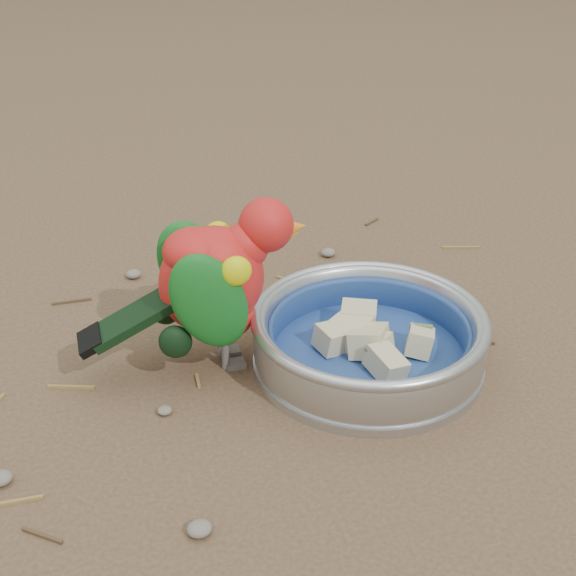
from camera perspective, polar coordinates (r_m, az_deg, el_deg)
name	(u,v)px	position (r m, az deg, el deg)	size (l,w,h in m)	color
ground	(352,416)	(0.78, 4.60, -9.09)	(60.00, 60.00, 0.00)	brown
food_bowl	(368,358)	(0.84, 5.69, -5.00)	(0.24, 0.24, 0.02)	#B2B2BA
bowl_wall	(369,334)	(0.83, 5.79, -3.28)	(0.24, 0.24, 0.04)	#B2B2BA
fruit_wedges	(369,340)	(0.83, 5.76, -3.69)	(0.14, 0.14, 0.03)	beige
lory_parrot	(216,291)	(0.80, -5.13, -0.22)	(0.10, 0.21, 0.17)	red
ground_debris	(303,401)	(0.79, 1.10, -8.03)	(0.90, 0.80, 0.01)	olive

